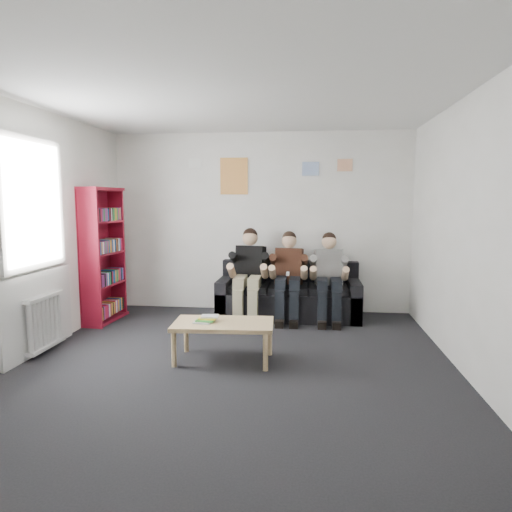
% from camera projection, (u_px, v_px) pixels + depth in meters
% --- Properties ---
extents(room_shell, '(5.00, 5.00, 5.00)m').
position_uv_depth(room_shell, '(233.00, 235.00, 4.48)').
color(room_shell, black).
rests_on(room_shell, ground).
extents(sofa, '(2.02, 0.83, 0.78)m').
position_uv_depth(sofa, '(289.00, 297.00, 6.64)').
color(sofa, black).
rests_on(sofa, ground).
extents(bookshelf, '(0.28, 0.84, 1.86)m').
position_uv_depth(bookshelf, '(104.00, 255.00, 6.33)').
color(bookshelf, maroon).
rests_on(bookshelf, ground).
extents(coffee_table, '(1.04, 0.57, 0.42)m').
position_uv_depth(coffee_table, '(223.00, 327.00, 4.78)').
color(coffee_table, '#DDC47F').
rests_on(coffee_table, ground).
extents(game_cases, '(0.24, 0.22, 0.06)m').
position_uv_depth(game_cases, '(206.00, 319.00, 4.78)').
color(game_cases, silver).
rests_on(game_cases, coffee_table).
extents(person_left, '(0.41, 0.87, 1.29)m').
position_uv_depth(person_left, '(249.00, 275.00, 6.48)').
color(person_left, black).
rests_on(person_left, sofa).
extents(person_middle, '(0.39, 0.83, 1.25)m').
position_uv_depth(person_middle, '(288.00, 277.00, 6.41)').
color(person_middle, '#462517').
rests_on(person_middle, sofa).
extents(person_right, '(0.38, 0.81, 1.24)m').
position_uv_depth(person_right, '(329.00, 278.00, 6.35)').
color(person_right, white).
rests_on(person_right, sofa).
extents(radiator, '(0.10, 0.64, 0.60)m').
position_uv_depth(radiator, '(45.00, 322.00, 5.05)').
color(radiator, silver).
rests_on(radiator, ground).
extents(window, '(0.05, 1.30, 2.36)m').
position_uv_depth(window, '(35.00, 261.00, 4.98)').
color(window, white).
rests_on(window, room_shell).
extents(poster_large, '(0.42, 0.01, 0.55)m').
position_uv_depth(poster_large, '(234.00, 176.00, 6.90)').
color(poster_large, '#E2D64F').
rests_on(poster_large, room_shell).
extents(poster_blue, '(0.25, 0.01, 0.20)m').
position_uv_depth(poster_blue, '(311.00, 169.00, 6.75)').
color(poster_blue, '#417CDD').
rests_on(poster_blue, room_shell).
extents(poster_pink, '(0.22, 0.01, 0.18)m').
position_uv_depth(poster_pink, '(345.00, 165.00, 6.68)').
color(poster_pink, '#C23C91').
rests_on(poster_pink, room_shell).
extents(poster_sign, '(0.20, 0.01, 0.14)m').
position_uv_depth(poster_sign, '(195.00, 163.00, 6.94)').
color(poster_sign, white).
rests_on(poster_sign, room_shell).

